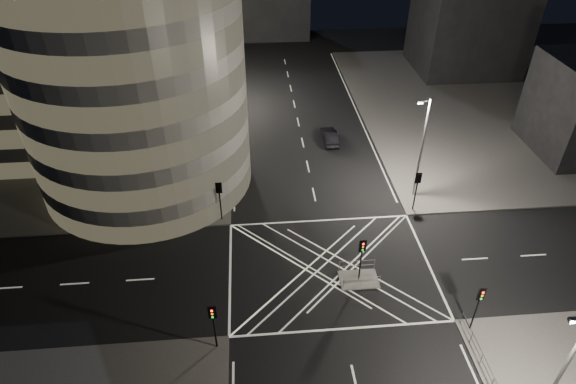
{
  "coord_description": "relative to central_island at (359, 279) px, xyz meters",
  "views": [
    {
      "loc": [
        -5.74,
        -27.2,
        27.67
      ],
      "look_at": [
        -2.84,
        6.51,
        3.0
      ],
      "focal_mm": 30.0,
      "sensor_mm": 36.0,
      "label": 1
    }
  ],
  "objects": [
    {
      "name": "building_right_far",
      "position": [
        24.0,
        41.5,
        7.58
      ],
      "size": [
        14.0,
        12.0,
        15.0
      ],
      "primitive_type": "cube",
      "color": "black",
      "rests_on": "sidewalk_far_right"
    },
    {
      "name": "railing_island_south",
      "position": [
        0.0,
        -0.9,
        0.62
      ],
      "size": [
        2.8,
        0.06,
        1.1
      ],
      "primitive_type": "cube",
      "color": "slate",
      "rests_on": "central_island"
    },
    {
      "name": "traffic_signal_nl",
      "position": [
        -10.8,
        -5.3,
        2.84
      ],
      "size": [
        0.55,
        0.22,
        4.0
      ],
      "color": "black",
      "rests_on": "sidewalk_near_left"
    },
    {
      "name": "traffic_signal_island",
      "position": [
        0.0,
        0.0,
        2.84
      ],
      "size": [
        0.55,
        0.22,
        4.0
      ],
      "color": "black",
      "rests_on": "central_island"
    },
    {
      "name": "traffic_signal_fr",
      "position": [
        6.8,
        8.3,
        2.84
      ],
      "size": [
        0.55,
        0.22,
        4.0
      ],
      "color": "black",
      "rests_on": "sidewalk_far_right"
    },
    {
      "name": "tree_a",
      "position": [
        -12.5,
        10.5,
        4.39
      ],
      "size": [
        3.92,
        3.92,
        6.58
      ],
      "color": "black",
      "rests_on": "sidewalk_far_left"
    },
    {
      "name": "street_lamp_left_far",
      "position": [
        -11.44,
        31.5,
        5.47
      ],
      "size": [
        1.25,
        0.25,
        10.0
      ],
      "color": "slate",
      "rests_on": "sidewalk_far_left"
    },
    {
      "name": "ground",
      "position": [
        -2.0,
        1.5,
        -0.07
      ],
      "size": [
        120.0,
        120.0,
        0.0
      ],
      "primitive_type": "plane",
      "color": "black",
      "rests_on": "ground"
    },
    {
      "name": "sedan",
      "position": [
        1.03,
        21.42,
        0.63
      ],
      "size": [
        1.59,
        4.33,
        1.41
      ],
      "primitive_type": "imported",
      "rotation": [
        0.0,
        0.0,
        3.16
      ],
      "color": "black",
      "rests_on": "ground"
    },
    {
      "name": "street_lamp_left_near",
      "position": [
        -11.44,
        13.5,
        5.47
      ],
      "size": [
        1.25,
        0.25,
        10.0
      ],
      "color": "slate",
      "rests_on": "sidewalk_far_left"
    },
    {
      "name": "sidewalk_far_right",
      "position": [
        27.0,
        28.5,
        0.0
      ],
      "size": [
        42.0,
        42.0,
        0.15
      ],
      "primitive_type": "cube",
      "color": "#524F4D",
      "rests_on": "ground"
    },
    {
      "name": "central_island",
      "position": [
        0.0,
        0.0,
        0.0
      ],
      "size": [
        3.0,
        2.0,
        0.15
      ],
      "primitive_type": "cube",
      "color": "slate",
      "rests_on": "ground"
    },
    {
      "name": "traffic_signal_fl",
      "position": [
        -10.8,
        8.3,
        2.84
      ],
      "size": [
        0.55,
        0.22,
        4.0
      ],
      "color": "black",
      "rests_on": "sidewalk_far_left"
    },
    {
      "name": "tree_e",
      "position": [
        -12.5,
        34.5,
        4.14
      ],
      "size": [
        3.57,
        3.57,
        6.13
      ],
      "color": "black",
      "rests_on": "sidewalk_far_left"
    },
    {
      "name": "tree_b",
      "position": [
        -12.5,
        16.5,
        4.66
      ],
      "size": [
        4.47,
        4.47,
        7.17
      ],
      "color": "black",
      "rests_on": "sidewalk_far_left"
    },
    {
      "name": "traffic_signal_nr",
      "position": [
        6.8,
        -5.3,
        2.84
      ],
      "size": [
        0.55,
        0.22,
        4.0
      ],
      "color": "black",
      "rests_on": "sidewalk_near_right"
    },
    {
      "name": "street_lamp_right_near",
      "position": [
        7.44,
        -12.5,
        5.47
      ],
      "size": [
        1.25,
        0.25,
        10.0
      ],
      "color": "slate",
      "rests_on": "sidewalk_near_right"
    },
    {
      "name": "railing_island_north",
      "position": [
        0.0,
        0.9,
        0.62
      ],
      "size": [
        2.8,
        0.06,
        1.1
      ],
      "primitive_type": "cube",
      "color": "slate",
      "rests_on": "central_island"
    },
    {
      "name": "sidewalk_far_left",
      "position": [
        -31.0,
        28.5,
        0.0
      ],
      "size": [
        42.0,
        42.0,
        0.15
      ],
      "primitive_type": "cube",
      "color": "#524F4D",
      "rests_on": "ground"
    },
    {
      "name": "office_tower_curved",
      "position": [
        -22.74,
        20.24,
        12.58
      ],
      "size": [
        30.0,
        29.0,
        27.2
      ],
      "color": "gray",
      "rests_on": "sidewalk_far_left"
    },
    {
      "name": "tree_d",
      "position": [
        -12.5,
        28.5,
        5.36
      ],
      "size": [
        4.77,
        4.77,
        8.04
      ],
      "color": "black",
      "rests_on": "sidewalk_far_left"
    },
    {
      "name": "tree_c",
      "position": [
        -12.5,
        22.5,
        4.01
      ],
      "size": [
        3.68,
        3.68,
        6.06
      ],
      "color": "black",
      "rests_on": "sidewalk_far_left"
    },
    {
      "name": "street_lamp_right_far",
      "position": [
        7.44,
        10.5,
        5.47
      ],
      "size": [
        1.25,
        0.25,
        10.0
      ],
      "color": "slate",
      "rests_on": "sidewalk_far_right"
    }
  ]
}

